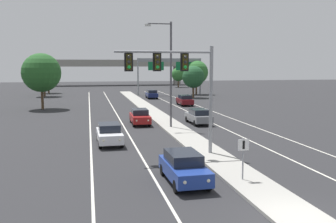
# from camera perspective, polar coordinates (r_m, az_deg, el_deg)

# --- Properties ---
(ground_plane) EXTENTS (260.00, 260.00, 0.00)m
(ground_plane) POSITION_cam_1_polar(r_m,az_deg,el_deg) (16.49, 19.15, -15.15)
(ground_plane) COLOR #28282B
(median_island) EXTENTS (2.40, 110.00, 0.15)m
(median_island) POSITION_cam_1_polar(r_m,az_deg,el_deg) (32.61, 2.69, -3.67)
(median_island) COLOR #9E9B93
(median_island) RESTS_ON ground
(lane_stripe_oncoming_center) EXTENTS (0.14, 100.00, 0.01)m
(lane_stripe_oncoming_center) POSITION_cam_1_polar(r_m,az_deg,el_deg) (38.65, -6.71, -2.14)
(lane_stripe_oncoming_center) COLOR silver
(lane_stripe_oncoming_center) RESTS_ON ground
(lane_stripe_receding_center) EXTENTS (0.14, 100.00, 0.01)m
(lane_stripe_receding_center) POSITION_cam_1_polar(r_m,az_deg,el_deg) (40.57, 6.64, -1.70)
(lane_stripe_receding_center) COLOR silver
(lane_stripe_receding_center) RESTS_ON ground
(edge_stripe_left) EXTENTS (0.14, 100.00, 0.01)m
(edge_stripe_left) POSITION_cam_1_polar(r_m,az_deg,el_deg) (38.51, -11.61, -2.27)
(edge_stripe_left) COLOR silver
(edge_stripe_left) RESTS_ON ground
(edge_stripe_right) EXTENTS (0.14, 100.00, 0.01)m
(edge_stripe_right) POSITION_cam_1_polar(r_m,az_deg,el_deg) (41.72, 10.95, -1.54)
(edge_stripe_right) COLOR silver
(edge_stripe_right) RESTS_ON ground
(overhead_signal_mast) EXTENTS (6.55, 0.44, 7.20)m
(overhead_signal_mast) POSITION_cam_1_polar(r_m,az_deg,el_deg) (25.01, 1.65, 5.46)
(overhead_signal_mast) COLOR gray
(overhead_signal_mast) RESTS_ON median_island
(median_sign_post) EXTENTS (0.60, 0.10, 2.20)m
(median_sign_post) POSITION_cam_1_polar(r_m,az_deg,el_deg) (20.22, 11.23, -6.07)
(median_sign_post) COLOR gray
(median_sign_post) RESTS_ON median_island
(street_lamp_median) EXTENTS (2.58, 0.28, 10.00)m
(street_lamp_median) POSITION_cam_1_polar(r_m,az_deg,el_deg) (36.37, 0.10, 6.50)
(street_lamp_median) COLOR #4C4C51
(street_lamp_median) RESTS_ON median_island
(car_oncoming_blue) EXTENTS (1.90, 4.50, 1.58)m
(car_oncoming_blue) POSITION_cam_1_polar(r_m,az_deg,el_deg) (20.03, 2.40, -8.32)
(car_oncoming_blue) COLOR navy
(car_oncoming_blue) RESTS_ON ground
(car_oncoming_white) EXTENTS (1.91, 4.50, 1.58)m
(car_oncoming_white) POSITION_cam_1_polar(r_m,az_deg,el_deg) (29.86, -8.81, -3.29)
(car_oncoming_white) COLOR silver
(car_oncoming_white) RESTS_ON ground
(car_oncoming_red) EXTENTS (1.89, 4.50, 1.58)m
(car_oncoming_red) POSITION_cam_1_polar(r_m,az_deg,el_deg) (39.30, -4.24, -0.75)
(car_oncoming_red) COLOR maroon
(car_oncoming_red) RESTS_ON ground
(car_receding_grey) EXTENTS (1.90, 4.50, 1.58)m
(car_receding_grey) POSITION_cam_1_polar(r_m,az_deg,el_deg) (39.63, 4.60, -0.69)
(car_receding_grey) COLOR slate
(car_receding_grey) RESTS_ON ground
(car_receding_darkred) EXTENTS (1.87, 4.49, 1.58)m
(car_receding_darkred) POSITION_cam_1_polar(r_m,az_deg,el_deg) (57.62, 2.53, 1.73)
(car_receding_darkred) COLOR #5B0F14
(car_receding_darkred) RESTS_ON ground
(car_receding_navy) EXTENTS (1.90, 4.50, 1.58)m
(car_receding_navy) POSITION_cam_1_polar(r_m,az_deg,el_deg) (69.75, -2.47, 2.64)
(car_receding_navy) COLOR #141E4C
(car_receding_navy) RESTS_ON ground
(highway_sign_gantry) EXTENTS (13.28, 0.42, 7.50)m
(highway_sign_gantry) POSITION_cam_1_polar(r_m,az_deg,el_deg) (77.62, 0.25, 7.04)
(highway_sign_gantry) COLOR gray
(highway_sign_gantry) RESTS_ON ground
(overpass_bridge) EXTENTS (42.40, 6.40, 7.65)m
(overpass_bridge) POSITION_cam_1_polar(r_m,az_deg,el_deg) (116.63, -7.93, 6.77)
(overpass_bridge) COLOR gray
(overpass_bridge) RESTS_ON ground
(tree_far_left_a) EXTENTS (5.35, 5.35, 7.73)m
(tree_far_left_a) POSITION_cam_1_polar(r_m,az_deg,el_deg) (55.25, -18.48, 5.55)
(tree_far_left_a) COLOR #4C3823
(tree_far_left_a) RESTS_ON ground
(tree_far_right_b) EXTENTS (4.87, 4.87, 7.05)m
(tree_far_right_b) POSITION_cam_1_polar(r_m,az_deg,el_deg) (79.30, 4.29, 5.89)
(tree_far_right_b) COLOR #4C3823
(tree_far_right_b) RESTS_ON ground
(tree_far_left_b) EXTENTS (4.18, 4.18, 6.05)m
(tree_far_left_b) POSITION_cam_1_polar(r_m,az_deg,el_deg) (86.47, -17.55, 5.24)
(tree_far_left_b) COLOR #4C3823
(tree_far_left_b) RESTS_ON ground
(tree_far_left_c) EXTENTS (4.82, 4.82, 6.97)m
(tree_far_left_c) POSITION_cam_1_polar(r_m,az_deg,el_deg) (77.50, -18.13, 5.50)
(tree_far_left_c) COLOR #4C3823
(tree_far_left_c) RESTS_ON ground
(tree_far_right_a) EXTENTS (4.12, 4.12, 5.96)m
(tree_far_right_a) POSITION_cam_1_polar(r_m,az_deg,el_deg) (70.98, 3.83, 5.19)
(tree_far_right_a) COLOR #4C3823
(tree_far_right_a) RESTS_ON ground
(tree_far_right_c) EXTENTS (3.76, 3.76, 5.44)m
(tree_far_right_c) POSITION_cam_1_polar(r_m,az_deg,el_deg) (104.76, 1.57, 5.60)
(tree_far_right_c) COLOR #4C3823
(tree_far_right_c) RESTS_ON ground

